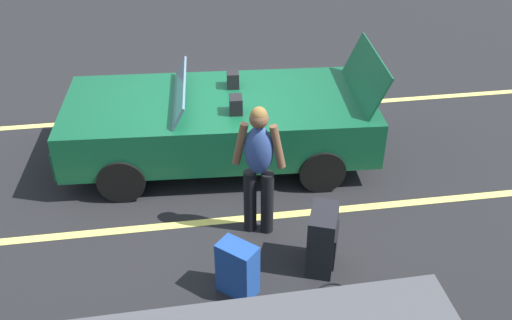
# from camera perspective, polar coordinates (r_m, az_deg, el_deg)

# --- Properties ---
(ground_plane) EXTENTS (80.00, 80.00, 0.00)m
(ground_plane) POSITION_cam_1_polar(r_m,az_deg,el_deg) (8.17, -3.44, 0.16)
(ground_plane) COLOR black
(lot_line_near) EXTENTS (18.00, 0.12, 0.01)m
(lot_line_near) POSITION_cam_1_polar(r_m,az_deg,el_deg) (9.30, -4.25, 4.63)
(lot_line_near) COLOR #EAE066
(lot_line_near) RESTS_ON ground_plane
(lot_line_mid) EXTENTS (18.00, 0.12, 0.01)m
(lot_line_mid) POSITION_cam_1_polar(r_m,az_deg,el_deg) (7.07, -2.33, -5.94)
(lot_line_mid) COLOR #EAE066
(lot_line_mid) RESTS_ON ground_plane
(convertible_car) EXTENTS (4.27, 2.04, 1.52)m
(convertible_car) POSITION_cam_1_polar(r_m,az_deg,el_deg) (7.86, -5.03, 3.69)
(convertible_car) COLOR #0F4C2D
(convertible_car) RESTS_ON ground_plane
(suitcase_large_black) EXTENTS (0.43, 0.55, 0.74)m
(suitcase_large_black) POSITION_cam_1_polar(r_m,az_deg,el_deg) (6.28, 6.60, -7.84)
(suitcase_large_black) COLOR black
(suitcase_large_black) RESTS_ON ground_plane
(suitcase_medium_bright) EXTENTS (0.46, 0.45, 0.62)m
(suitcase_medium_bright) POSITION_cam_1_polar(r_m,az_deg,el_deg) (6.01, -1.81, -10.74)
(suitcase_medium_bright) COLOR #1E479E
(suitcase_medium_bright) RESTS_ON ground_plane
(duffel_bag) EXTENTS (0.63, 0.69, 0.34)m
(duffel_bag) POSITION_cam_1_polar(r_m,az_deg,el_deg) (5.88, 7.63, -14.46)
(duffel_bag) COLOR #19723F
(duffel_bag) RESTS_ON ground_plane
(traveler_person) EXTENTS (0.60, 0.30, 1.65)m
(traveler_person) POSITION_cam_1_polar(r_m,az_deg,el_deg) (6.37, 0.27, -0.47)
(traveler_person) COLOR black
(traveler_person) RESTS_ON ground_plane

